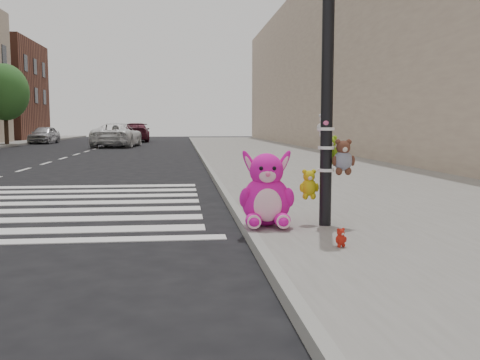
{
  "coord_description": "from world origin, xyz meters",
  "views": [
    {
      "loc": [
        0.67,
        -5.18,
        1.51
      ],
      "look_at": [
        1.46,
        1.97,
        0.75
      ],
      "focal_mm": 40.0,
      "sensor_mm": 36.0,
      "label": 1
    }
  ],
  "objects": [
    {
      "name": "car_white_near",
      "position": [
        -3.5,
        30.73,
        0.78
      ],
      "size": [
        3.0,
        5.78,
        1.56
      ],
      "primitive_type": "imported",
      "rotation": [
        0.0,
        0.0,
        3.07
      ],
      "color": "white",
      "rests_on": "ground"
    },
    {
      "name": "car_silver_deep",
      "position": [
        -9.8,
        37.41,
        0.68
      ],
      "size": [
        1.84,
        4.09,
        1.37
      ],
      "primitive_type": "imported",
      "rotation": [
        0.0,
        0.0,
        -0.06
      ],
      "color": "#B1B0B5",
      "rests_on": "ground"
    },
    {
      "name": "bld_far_e",
      "position": [
        -15.5,
        46.0,
        4.5
      ],
      "size": [
        6.0,
        10.0,
        9.0
      ],
      "primitive_type": "cube",
      "color": "brown",
      "rests_on": "ground"
    },
    {
      "name": "car_maroon_near",
      "position": [
        -3.09,
        40.95,
        0.79
      ],
      "size": [
        2.5,
        5.55,
        1.58
      ],
      "primitive_type": "imported",
      "rotation": [
        0.0,
        0.0,
        3.2
      ],
      "color": "#4E1625",
      "rests_on": "ground"
    },
    {
      "name": "sidewalk_near",
      "position": [
        5.0,
        10.0,
        0.07
      ],
      "size": [
        7.0,
        80.0,
        0.14
      ],
      "primitive_type": "cube",
      "color": "slate",
      "rests_on": "ground"
    },
    {
      "name": "tree_far_c",
      "position": [
        -11.2,
        33.0,
        3.65
      ],
      "size": [
        3.2,
        3.2,
        5.44
      ],
      "color": "#382619",
      "rests_on": "sidewalk_far"
    },
    {
      "name": "ground",
      "position": [
        0.0,
        0.0,
        0.0
      ],
      "size": [
        120.0,
        120.0,
        0.0
      ],
      "primitive_type": "plane",
      "color": "black",
      "rests_on": "ground"
    },
    {
      "name": "bld_near",
      "position": [
        10.5,
        20.0,
        5.0
      ],
      "size": [
        5.0,
        60.0,
        10.0
      ],
      "primitive_type": "cube",
      "color": "#BEAB91",
      "rests_on": "ground"
    },
    {
      "name": "curb_edge",
      "position": [
        1.55,
        10.0,
        0.07
      ],
      "size": [
        0.12,
        80.0,
        0.15
      ],
      "primitive_type": "cube",
      "color": "gray",
      "rests_on": "ground"
    },
    {
      "name": "red_teddy",
      "position": [
        2.42,
        0.5,
        0.25
      ],
      "size": [
        0.17,
        0.14,
        0.22
      ],
      "primitive_type": null,
      "rotation": [
        0.0,
        0.0,
        0.32
      ],
      "color": "red",
      "rests_on": "sidewalk_near"
    },
    {
      "name": "pink_bunny",
      "position": [
        1.8,
        1.82,
        0.56
      ],
      "size": [
        0.74,
        0.8,
        1.04
      ],
      "rotation": [
        0.0,
        0.0,
        -0.08
      ],
      "color": "#E513A4",
      "rests_on": "sidewalk_near"
    },
    {
      "name": "signal_pole",
      "position": [
        2.62,
        1.81,
        1.71
      ],
      "size": [
        0.72,
        0.5,
        4.0
      ],
      "color": "black",
      "rests_on": "sidewalk_near"
    }
  ]
}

